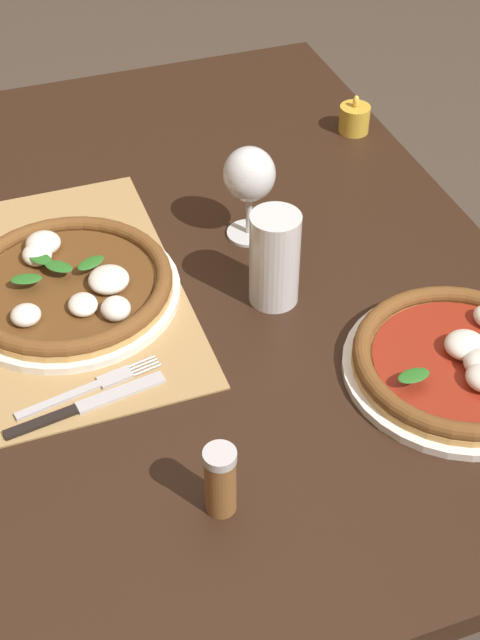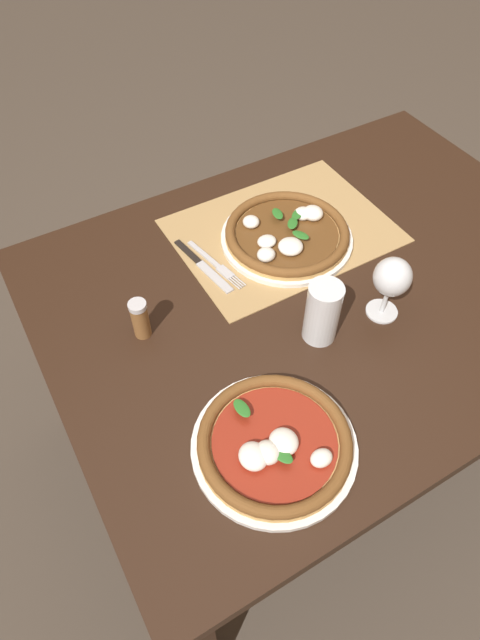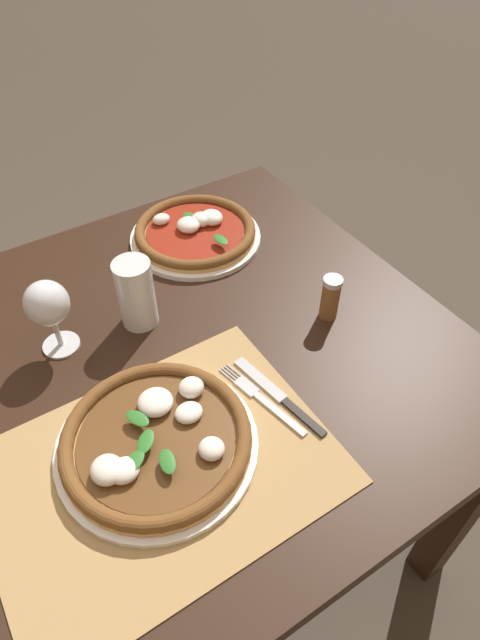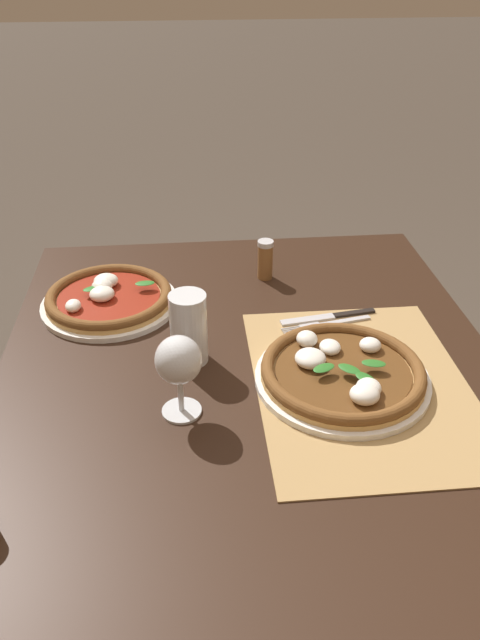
% 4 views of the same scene
% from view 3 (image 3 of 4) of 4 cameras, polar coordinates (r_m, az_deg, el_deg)
% --- Properties ---
extents(ground_plane, '(24.00, 24.00, 0.00)m').
position_cam_3_polar(ground_plane, '(1.63, -8.82, -22.87)').
color(ground_plane, '#473D33').
extents(dining_table, '(1.31, 0.98, 0.74)m').
position_cam_3_polar(dining_table, '(1.07, -12.65, -9.86)').
color(dining_table, black).
rests_on(dining_table, ground).
extents(paper_placemat, '(0.53, 0.39, 0.00)m').
position_cam_3_polar(paper_placemat, '(0.88, -8.61, -15.46)').
color(paper_placemat, '#A88451').
rests_on(paper_placemat, dining_table).
extents(pizza_near, '(0.33, 0.33, 0.05)m').
position_cam_3_polar(pizza_near, '(0.88, -8.89, -12.53)').
color(pizza_near, white).
rests_on(pizza_near, paper_placemat).
extents(pizza_far, '(0.30, 0.30, 0.05)m').
position_cam_3_polar(pizza_far, '(1.26, -4.79, 9.34)').
color(pizza_far, white).
rests_on(pizza_far, dining_table).
extents(wine_glass, '(0.08, 0.08, 0.16)m').
position_cam_3_polar(wine_glass, '(1.00, -19.83, 1.42)').
color(wine_glass, silver).
rests_on(wine_glass, dining_table).
extents(pint_glass, '(0.07, 0.07, 0.15)m').
position_cam_3_polar(pint_glass, '(1.04, -11.02, 2.67)').
color(pint_glass, silver).
rests_on(pint_glass, dining_table).
extents(fork, '(0.05, 0.20, 0.00)m').
position_cam_3_polar(fork, '(0.94, 2.26, -8.37)').
color(fork, '#B7B7BC').
rests_on(fork, paper_placemat).
extents(knife, '(0.05, 0.22, 0.01)m').
position_cam_3_polar(knife, '(0.94, 4.12, -8.03)').
color(knife, black).
rests_on(knife, paper_placemat).
extents(pepper_shaker, '(0.04, 0.04, 0.10)m').
position_cam_3_polar(pepper_shaker, '(1.06, 9.61, 2.37)').
color(pepper_shaker, brown).
rests_on(pepper_shaker, dining_table).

